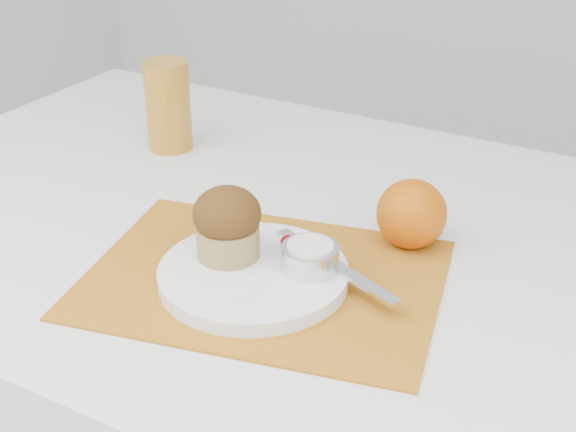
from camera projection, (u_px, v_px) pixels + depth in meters
The scene contains 10 objects.
placemat at pixel (264, 279), 0.91m from camera, with size 0.40×0.29×0.00m, color #B56D19.
plate at pixel (253, 275), 0.90m from camera, with size 0.22×0.22×0.02m, color white.
ramekin at pixel (310, 258), 0.89m from camera, with size 0.07×0.07×0.03m, color silver.
cream at pixel (310, 247), 0.89m from camera, with size 0.05×0.05×0.01m, color white.
raspberry_near at pixel (288, 242), 0.93m from camera, with size 0.02×0.02×0.02m, color #560205.
raspberry_far at pixel (304, 262), 0.89m from camera, with size 0.02×0.02×0.02m, color #4F0209.
butter_knife at pixel (335, 265), 0.90m from camera, with size 0.20×0.02×0.00m, color silver.
orange at pixel (412, 214), 0.97m from camera, with size 0.09×0.09×0.09m, color #CC5B07.
juice_glass at pixel (168, 106), 1.22m from camera, with size 0.07×0.07×0.14m, color #BE8223.
muffin at pixel (227, 223), 0.90m from camera, with size 0.08×0.08×0.08m.
Camera 1 is at (0.47, -0.74, 1.25)m, focal length 50.00 mm.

